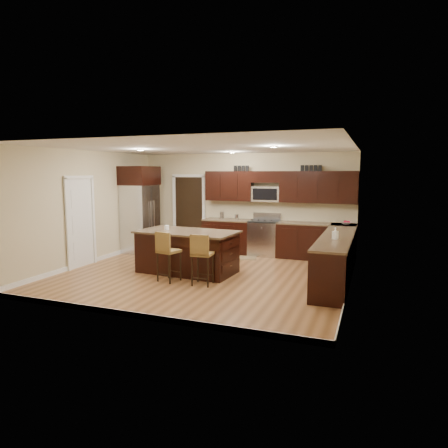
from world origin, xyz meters
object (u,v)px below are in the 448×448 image
at_px(island, 187,253).
at_px(stool_mid, 167,251).
at_px(stool_right, 201,254).
at_px(refrigerator, 140,209).
at_px(range, 264,238).

height_order(island, stool_mid, stool_mid).
relative_size(island, stool_right, 2.20).
bearing_deg(stool_mid, refrigerator, 144.90).
bearing_deg(range, refrigerator, -166.66).
height_order(stool_mid, refrigerator, refrigerator).
distance_m(island, stool_mid, 0.87).
bearing_deg(island, stool_mid, -89.13).
distance_m(range, stool_right, 3.24).
bearing_deg(range, stool_mid, -109.66).
xyz_separation_m(range, island, (-1.10, -2.37, -0.04)).
relative_size(range, stool_mid, 1.09).
height_order(island, stool_right, stool_right).
height_order(range, stool_mid, range).
xyz_separation_m(range, stool_mid, (-1.15, -3.21, 0.16)).
xyz_separation_m(island, stool_right, (0.71, -0.84, 0.20)).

